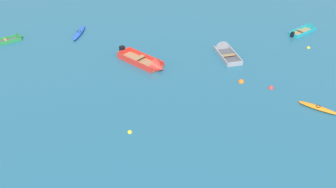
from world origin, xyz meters
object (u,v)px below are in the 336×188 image
at_px(rowboat_turquoise_foreground_center, 308,29).
at_px(rowboat_green_far_back, 15,38).
at_px(rowboat_grey_back_row_right, 223,49).
at_px(kayak_orange_cluster_outer, 318,108).
at_px(kayak_blue_back_row_left, 79,33).
at_px(mooring_buoy_midfield, 271,88).
at_px(mooring_buoy_outer_edge, 308,48).
at_px(rowboat_red_distant_center, 150,64).
at_px(mooring_buoy_near_foreground, 130,132).
at_px(mooring_buoy_central, 241,82).

bearing_deg(rowboat_turquoise_foreground_center, rowboat_green_far_back, -177.20).
relative_size(rowboat_turquoise_foreground_center, rowboat_grey_back_row_right, 0.79).
height_order(kayak_orange_cluster_outer, kayak_blue_back_row_left, kayak_blue_back_row_left).
bearing_deg(kayak_blue_back_row_left, mooring_buoy_midfield, -31.98).
bearing_deg(rowboat_grey_back_row_right, mooring_buoy_outer_edge, 3.11).
xyz_separation_m(rowboat_turquoise_foreground_center, rowboat_grey_back_row_right, (-8.49, -4.03, 0.01)).
height_order(kayak_orange_cluster_outer, rowboat_grey_back_row_right, rowboat_grey_back_row_right).
bearing_deg(kayak_blue_back_row_left, rowboat_grey_back_row_right, -16.07).
relative_size(rowboat_red_distant_center, mooring_buoy_midfield, 11.13).
bearing_deg(kayak_orange_cluster_outer, rowboat_grey_back_row_right, 121.34).
xyz_separation_m(rowboat_grey_back_row_right, mooring_buoy_near_foreground, (-7.48, -11.18, -0.16)).
distance_m(rowboat_turquoise_foreground_center, mooring_buoy_central, 12.03).
bearing_deg(mooring_buoy_outer_edge, rowboat_red_distant_center, -167.87).
height_order(kayak_blue_back_row_left, mooring_buoy_central, kayak_blue_back_row_left).
distance_m(mooring_buoy_outer_edge, mooring_buoy_central, 8.79).
height_order(rowboat_red_distant_center, rowboat_green_far_back, rowboat_red_distant_center).
distance_m(mooring_buoy_near_foreground, mooring_buoy_outer_edge, 18.96).
xyz_separation_m(rowboat_grey_back_row_right, mooring_buoy_central, (0.71, -5.15, -0.16)).
xyz_separation_m(rowboat_turquoise_foreground_center, rowboat_green_far_back, (-26.97, -1.32, -0.02)).
xyz_separation_m(rowboat_turquoise_foreground_center, kayak_orange_cluster_outer, (-3.07, -12.93, -0.02)).
distance_m(kayak_orange_cluster_outer, mooring_buoy_midfield, 3.86).
relative_size(mooring_buoy_near_foreground, mooring_buoy_central, 0.68).
distance_m(kayak_orange_cluster_outer, kayak_blue_back_row_left, 22.20).
bearing_deg(rowboat_grey_back_row_right, mooring_buoy_near_foreground, -123.76).
xyz_separation_m(rowboat_red_distant_center, mooring_buoy_near_foreground, (-1.19, -8.62, -0.23)).
xyz_separation_m(mooring_buoy_midfield, mooring_buoy_central, (-2.08, 0.93, 0.00)).
distance_m(rowboat_red_distant_center, kayak_blue_back_row_left, 9.08).
xyz_separation_m(kayak_orange_cluster_outer, mooring_buoy_outer_edge, (2.11, 9.31, -0.13)).
distance_m(rowboat_green_far_back, kayak_blue_back_row_left, 5.70).
relative_size(rowboat_turquoise_foreground_center, rowboat_green_far_back, 1.12).
bearing_deg(kayak_orange_cluster_outer, mooring_buoy_outer_edge, 77.23).
xyz_separation_m(rowboat_turquoise_foreground_center, mooring_buoy_outer_edge, (-0.96, -3.62, -0.15)).
distance_m(rowboat_grey_back_row_right, kayak_blue_back_row_left, 13.38).
relative_size(rowboat_grey_back_row_right, mooring_buoy_near_foreground, 12.82).
relative_size(rowboat_grey_back_row_right, mooring_buoy_central, 8.77).
bearing_deg(rowboat_grey_back_row_right, kayak_blue_back_row_left, 163.93).
height_order(rowboat_turquoise_foreground_center, mooring_buoy_near_foreground, rowboat_turquoise_foreground_center).
xyz_separation_m(kayak_orange_cluster_outer, mooring_buoy_central, (-4.70, 3.75, -0.13)).
distance_m(rowboat_red_distant_center, mooring_buoy_near_foreground, 8.71).
bearing_deg(mooring_buoy_near_foreground, mooring_buoy_central, 36.40).
bearing_deg(kayak_orange_cluster_outer, mooring_buoy_midfield, 132.84).
bearing_deg(rowboat_red_distant_center, mooring_buoy_outer_edge, 12.13).
height_order(mooring_buoy_midfield, mooring_buoy_outer_edge, mooring_buoy_midfield).
relative_size(rowboat_grey_back_row_right, mooring_buoy_outer_edge, 13.13).
bearing_deg(rowboat_grey_back_row_right, rowboat_turquoise_foreground_center, 25.39).
distance_m(rowboat_green_far_back, kayak_orange_cluster_outer, 26.57).
distance_m(kayak_blue_back_row_left, mooring_buoy_near_foreground, 15.83).
relative_size(rowboat_red_distant_center, mooring_buoy_outer_edge, 14.15).
relative_size(mooring_buoy_midfield, mooring_buoy_outer_edge, 1.27).
relative_size(kayak_orange_cluster_outer, mooring_buoy_midfield, 6.65).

